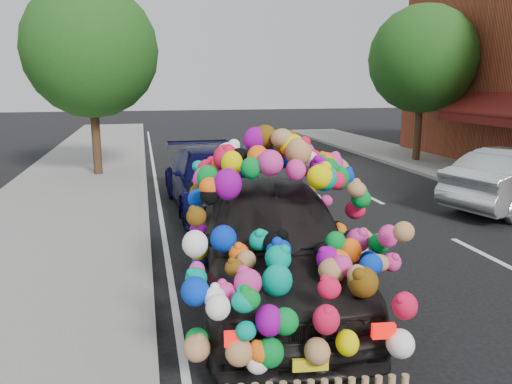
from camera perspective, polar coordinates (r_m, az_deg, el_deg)
ground at (r=8.30m, az=4.43°, el=-9.16°), size 100.00×100.00×0.00m
sidewalk at (r=8.19m, az=-26.23°, el=-10.32°), size 4.00×60.00×0.12m
kerb at (r=7.94m, az=-12.24°, el=-9.92°), size 0.15×60.00×0.13m
lane_markings at (r=9.93m, az=24.85°, el=-6.62°), size 6.00×50.00×0.01m
tree_near_sidewalk at (r=16.96m, az=-18.43°, el=15.09°), size 4.20×4.20×6.13m
tree_far_b at (r=20.22m, az=18.50°, el=14.18°), size 4.00×4.00×5.90m
plush_art_car at (r=6.96m, az=2.00°, el=-2.78°), size 2.99×5.48×2.36m
navy_sedan at (r=12.20m, az=-4.82°, el=1.45°), size 2.32×5.18×1.47m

